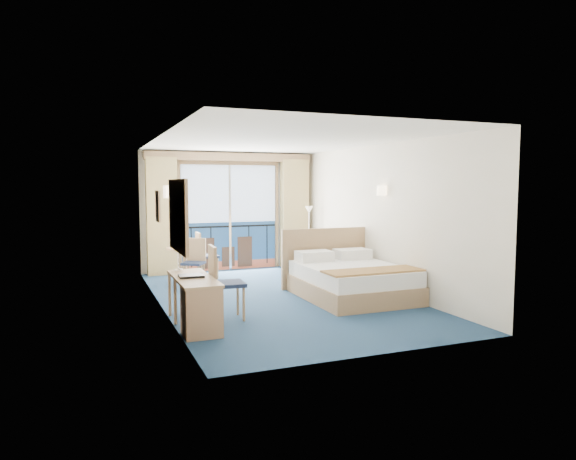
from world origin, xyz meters
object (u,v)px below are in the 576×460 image
Objects in this scene: nightstand at (346,267)px; round_table at (185,255)px; desk_chair at (221,278)px; desk at (200,305)px; floor_lamp at (309,222)px; armchair at (308,255)px; bed at (350,279)px; table_chair_a at (204,252)px; table_chair_b at (195,259)px.

round_table is (-2.97, 1.45, 0.22)m from nightstand.
desk is at bearing 145.48° from desk_chair.
floor_lamp is 5.51m from desk.
nightstand is 1.37m from armchair.
nightstand is at bearing -25.97° from round_table.
bed reaches higher than nightstand.
desk_chair is at bearing -91.50° from round_table.
armchair is at bearing 99.29° from nightstand.
nightstand is 0.54× the size of desk_chair.
armchair is at bearing -2.03° from round_table.
bed is 3.38m from table_chair_a.
floor_lamp is at bearing -82.90° from table_chair_a.
desk is at bearing -97.59° from round_table.
desk_chair reaches higher than table_chair_a.
bed reaches higher than desk.
armchair is at bearing -37.86° from desk_chair.
nightstand is at bearing 66.62° from armchair.
floor_lamp reaches higher than bed.
table_chair_b is (0.08, -0.61, 0.00)m from round_table.
desk is at bearing 167.51° from table_chair_a.
nightstand is at bearing -88.57° from floor_lamp.
round_table is (-2.92, -0.28, -0.60)m from floor_lamp.
nightstand is at bearing 65.19° from bed.
desk_chair is at bearing 52.56° from desk.
table_chair_a is at bearing 76.89° from desk.
bed is 2.21× the size of table_chair_a.
nightstand is at bearing -118.49° from table_chair_a.
table_chair_a is at bearing -34.76° from armchair.
round_table is at bearing 89.01° from table_chair_a.
round_table is at bearing 128.25° from table_chair_b.
table_chair_b reaches higher than armchair.
armchair is 0.83m from floor_lamp.
bed is 3.17m from floor_lamp.
armchair is 2.36m from table_chair_a.
table_chair_a is at bearing -5.18° from desk_chair.
table_chair_b is at bearing -21.69° from armchair.
nightstand is 3.31m from round_table.
table_chair_a is at bearing -1.62° from round_table.
table_chair_a is at bearing 125.96° from bed.
floor_lamp is 3.00m from round_table.
floor_lamp is at bearing 48.19° from table_chair_b.
desk_chair is (-2.84, -3.29, 0.22)m from armchair.
table_chair_a is (-1.98, 2.73, 0.23)m from bed.
armchair is 2.75m from round_table.
desk_chair is (0.44, 0.57, 0.23)m from desk.
bed is 3.65× the size of nightstand.
round_table is (-2.75, 0.10, 0.12)m from armchair.
desk_chair is (-2.46, -0.65, 0.29)m from bed.
floor_lamp is 2.61m from table_chair_a.
desk is 0.76m from desk_chair.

